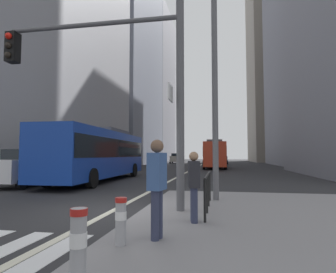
% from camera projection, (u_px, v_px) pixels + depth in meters
% --- Properties ---
extents(ground_plane, '(160.00, 160.00, 0.00)m').
position_uv_depth(ground_plane, '(188.00, 172.00, 27.97)').
color(ground_plane, '#28282B').
extents(median_island, '(9.00, 10.00, 0.15)m').
position_uv_depth(median_island, '(328.00, 226.00, 6.37)').
color(median_island, gray).
rests_on(median_island, ground).
extents(lane_centre_line, '(0.20, 80.00, 0.01)m').
position_uv_depth(lane_centre_line, '(196.00, 167.00, 37.78)').
color(lane_centre_line, beige).
rests_on(lane_centre_line, ground).
extents(office_tower_left_mid, '(13.41, 21.69, 48.10)m').
position_uv_depth(office_tower_left_mid, '(117.00, 37.00, 54.53)').
color(office_tower_left_mid, slate).
rests_on(office_tower_left_mid, ground).
extents(office_tower_left_far, '(12.60, 19.04, 39.51)m').
position_uv_depth(office_tower_left_far, '(147.00, 87.00, 76.42)').
color(office_tower_left_far, gray).
rests_on(office_tower_left_far, ground).
extents(office_tower_right_far, '(12.74, 19.27, 46.59)m').
position_uv_depth(office_tower_right_far, '(277.00, 66.00, 69.59)').
color(office_tower_right_far, gray).
rests_on(office_tower_right_far, ground).
extents(city_bus_blue_oncoming, '(2.94, 12.01, 3.40)m').
position_uv_depth(city_bus_blue_oncoming, '(100.00, 152.00, 18.20)').
color(city_bus_blue_oncoming, '#14389E').
rests_on(city_bus_blue_oncoming, ground).
extents(sedan_white_oncoming, '(2.11, 4.34, 1.94)m').
position_uv_depth(sedan_white_oncoming, '(27.00, 167.00, 15.20)').
color(sedan_white_oncoming, silver).
rests_on(sedan_white_oncoming, ground).
extents(city_bus_red_receding, '(2.89, 10.57, 3.40)m').
position_uv_depth(city_bus_red_receding, '(214.00, 153.00, 35.55)').
color(city_bus_red_receding, red).
rests_on(city_bus_red_receding, ground).
extents(car_oncoming_mid, '(2.09, 4.50, 1.94)m').
position_uv_depth(car_oncoming_mid, '(176.00, 158.00, 56.27)').
color(car_oncoming_mid, '#B2A899').
rests_on(car_oncoming_mid, ground).
extents(car_receding_near, '(2.07, 4.13, 1.94)m').
position_uv_depth(car_receding_near, '(222.00, 159.00, 50.79)').
color(car_receding_near, '#232838').
rests_on(car_receding_near, ground).
extents(car_receding_far, '(2.17, 4.28, 1.94)m').
position_uv_depth(car_receding_far, '(218.00, 158.00, 66.15)').
color(car_receding_far, silver).
rests_on(car_receding_far, ground).
extents(traffic_signal_gantry, '(5.59, 0.65, 6.00)m').
position_uv_depth(traffic_signal_gantry, '(117.00, 71.00, 8.29)').
color(traffic_signal_gantry, '#515156').
rests_on(traffic_signal_gantry, median_island).
extents(street_lamp_post, '(5.50, 0.32, 8.00)m').
position_uv_depth(street_lamp_post, '(214.00, 50.00, 9.92)').
color(street_lamp_post, '#56565B').
rests_on(street_lamp_post, median_island).
extents(bollard_front, '(0.20, 0.20, 0.91)m').
position_uv_depth(bollard_front, '(78.00, 245.00, 3.18)').
color(bollard_front, '#99999E').
rests_on(bollard_front, median_island).
extents(bollard_left, '(0.20, 0.20, 0.79)m').
position_uv_depth(bollard_left, '(121.00, 218.00, 4.80)').
color(bollard_left, '#99999E').
rests_on(bollard_left, median_island).
extents(pedestrian_railing, '(0.06, 3.10, 0.98)m').
position_uv_depth(pedestrian_railing, '(208.00, 184.00, 7.93)').
color(pedestrian_railing, black).
rests_on(pedestrian_railing, median_island).
extents(pedestrian_waiting, '(0.31, 0.42, 1.79)m').
position_uv_depth(pedestrian_waiting, '(157.00, 183.00, 5.17)').
color(pedestrian_waiting, '#2D334C').
rests_on(pedestrian_waiting, median_island).
extents(pedestrian_walking, '(0.31, 0.42, 1.58)m').
position_uv_depth(pedestrian_walking, '(194.00, 183.00, 6.44)').
color(pedestrian_walking, '#2D334C').
rests_on(pedestrian_walking, median_island).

